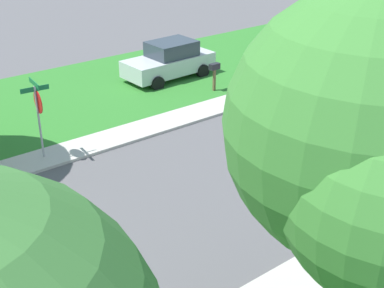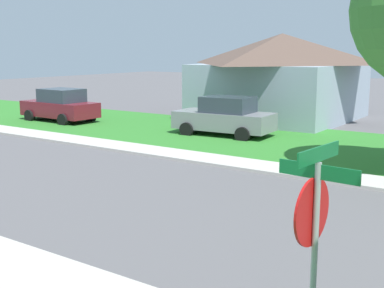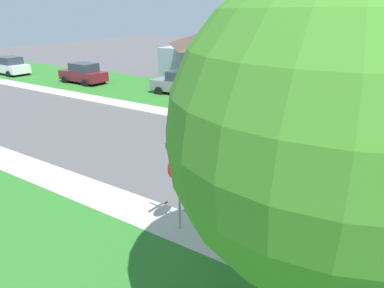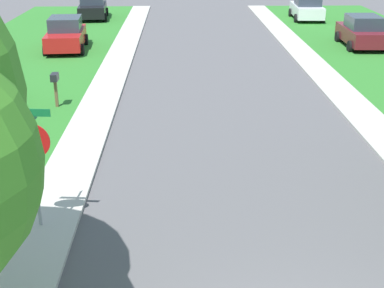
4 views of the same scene
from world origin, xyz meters
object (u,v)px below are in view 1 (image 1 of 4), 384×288
at_px(car_red_near_corner, 335,31).
at_px(mailbox, 214,70).
at_px(stop_sign_far_corner, 38,107).
at_px(tree_across_right, 371,145).
at_px(car_silver_far_down_street, 169,61).

relative_size(car_red_near_corner, mailbox, 3.38).
bearing_deg(stop_sign_far_corner, tree_across_right, 4.33).
distance_m(car_silver_far_down_street, tree_across_right, 17.51).
distance_m(car_red_near_corner, car_silver_far_down_street, 10.55).
bearing_deg(car_silver_far_down_street, tree_across_right, -24.89).
height_order(car_red_near_corner, car_silver_far_down_street, same).
distance_m(tree_across_right, mailbox, 15.40).
height_order(stop_sign_far_corner, tree_across_right, tree_across_right).
xyz_separation_m(car_red_near_corner, car_silver_far_down_street, (-1.17, -10.48, 0.00)).
bearing_deg(mailbox, stop_sign_far_corner, -80.83).
bearing_deg(car_red_near_corner, stop_sign_far_corner, -81.17).
relative_size(tree_across_right, mailbox, 5.47).
bearing_deg(stop_sign_far_corner, mailbox, 99.17).
xyz_separation_m(stop_sign_far_corner, tree_across_right, (11.44, 0.87, 2.85)).
height_order(stop_sign_far_corner, car_red_near_corner, stop_sign_far_corner).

